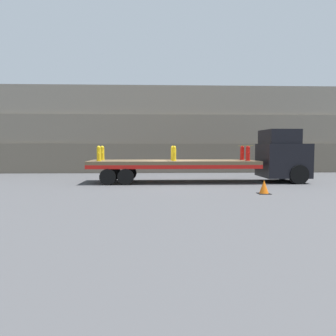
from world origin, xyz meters
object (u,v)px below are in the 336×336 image
Objects in this scene: truck_cab at (284,156)px; fire_hydrant_yellow_near_1 at (174,154)px; fire_hydrant_red_near_2 at (248,153)px; fire_hydrant_red_far_2 at (242,153)px; fire_hydrant_yellow_far_1 at (173,153)px; fire_hydrant_yellow_near_0 at (99,154)px; traffic_cone at (264,187)px; fire_hydrant_yellow_far_0 at (102,153)px; flatbed_trailer at (165,164)px.

truck_cab reaches higher than fire_hydrant_yellow_near_1.
fire_hydrant_yellow_near_1 is (-6.17, -0.57, 0.14)m from truck_cab.
fire_hydrant_red_near_2 is (3.98, 0.00, 0.00)m from fire_hydrant_yellow_near_1.
fire_hydrant_red_far_2 is (-2.19, 0.57, 0.14)m from truck_cab.
fire_hydrant_yellow_near_1 is 1.13m from fire_hydrant_yellow_far_1.
fire_hydrant_yellow_near_0 is 7.95m from fire_hydrant_red_near_2.
fire_hydrant_yellow_near_0 is 1.38× the size of traffic_cone.
traffic_cone is (7.52, -3.99, -1.32)m from fire_hydrant_yellow_near_0.
truck_cab is 3.60× the size of fire_hydrant_yellow_far_0.
fire_hydrant_yellow_near_0 is at bearing -164.09° from fire_hydrant_yellow_far_1.
fire_hydrant_yellow_near_0 is (-3.52, -0.57, 0.60)m from flatbed_trailer.
fire_hydrant_yellow_near_1 is (0.45, -0.57, 0.60)m from flatbed_trailer.
flatbed_trailer is at bearing -9.14° from fire_hydrant_yellow_far_0.
fire_hydrant_yellow_near_0 reaches higher than traffic_cone.
fire_hydrant_yellow_far_0 is at bearing 170.86° from flatbed_trailer.
fire_hydrant_red_far_2 reaches higher than traffic_cone.
fire_hydrant_yellow_far_0 is at bearing 176.80° from truck_cab.
fire_hydrant_yellow_far_0 and fire_hydrant_red_far_2 have the same top height.
fire_hydrant_yellow_far_0 reaches higher than traffic_cone.
fire_hydrant_yellow_near_1 is at bearing -174.75° from truck_cab.
truck_cab reaches higher than traffic_cone.
fire_hydrant_yellow_near_1 is 1.00× the size of fire_hydrant_yellow_far_1.
fire_hydrant_red_near_2 and fire_hydrant_red_far_2 have the same top height.
fire_hydrant_yellow_near_0 and fire_hydrant_yellow_near_1 have the same top height.
fire_hydrant_yellow_far_0 is 8.03m from fire_hydrant_red_near_2.
fire_hydrant_red_far_2 is (3.98, 1.13, 0.00)m from fire_hydrant_yellow_near_1.
flatbed_trailer is 0.94m from fire_hydrant_yellow_far_1.
fire_hydrant_yellow_near_0 is 8.61m from traffic_cone.
fire_hydrant_yellow_near_0 and fire_hydrant_red_near_2 have the same top height.
fire_hydrant_red_near_2 is at bearing -165.51° from truck_cab.
fire_hydrant_red_far_2 is at bearing 0.00° from fire_hydrant_yellow_far_1.
fire_hydrant_yellow_near_1 is (3.98, 0.00, 0.00)m from fire_hydrant_yellow_near_0.
fire_hydrant_yellow_far_1 is (3.98, 1.13, 0.00)m from fire_hydrant_yellow_near_0.
traffic_cone is (3.54, -5.12, -1.32)m from fire_hydrant_yellow_far_1.
fire_hydrant_yellow_far_0 is 9.19m from traffic_cone.
flatbed_trailer is 15.73× the size of traffic_cone.
traffic_cone is (4.00, -4.55, -0.72)m from flatbed_trailer.
fire_hydrant_red_near_2 is at bearing 0.00° from fire_hydrant_yellow_near_0.
flatbed_trailer is at bearing 131.27° from traffic_cone.
flatbed_trailer is at bearing 172.71° from fire_hydrant_red_near_2.
fire_hydrant_red_far_2 is (4.43, 0.57, 0.60)m from flatbed_trailer.
fire_hydrant_yellow_far_1 is 1.38× the size of traffic_cone.
fire_hydrant_yellow_near_0 is at bearing 180.00° from fire_hydrant_yellow_near_1.
fire_hydrant_yellow_near_0 is at bearing 180.00° from fire_hydrant_red_near_2.
fire_hydrant_red_near_2 reaches higher than flatbed_trailer.
fire_hydrant_yellow_far_1 is at bearing 164.09° from fire_hydrant_red_near_2.
flatbed_trailer is 11.36× the size of fire_hydrant_yellow_near_0.
truck_cab is 3.60× the size of fire_hydrant_yellow_near_1.
fire_hydrant_yellow_far_0 is at bearing 90.00° from fire_hydrant_yellow_near_0.
fire_hydrant_yellow_near_0 is (-10.15, -0.57, 0.14)m from truck_cab.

